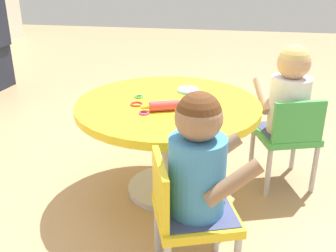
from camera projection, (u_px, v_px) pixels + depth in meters
ground_plane at (168, 190)px, 2.24m from camera, size 10.00×10.00×0.00m
craft_table at (168, 124)px, 2.08m from camera, size 0.94×0.94×0.52m
child_chair_left at (187, 213)px, 1.53m from camera, size 0.38×0.38×0.54m
seated_child_left at (199, 160)px, 1.45m from camera, size 0.36×0.41×0.51m
child_chair_right at (288, 135)px, 2.18m from camera, size 0.38×0.38×0.54m
seated_child_right at (290, 93)px, 2.12m from camera, size 0.41×0.36×0.51m
rolling_pin at (165, 106)px, 1.93m from camera, size 0.10×0.22×0.05m
craft_scissors at (194, 98)px, 2.10m from camera, size 0.08×0.14×0.01m
playdough_blob_0 at (188, 90)px, 2.20m from camera, size 0.12×0.12×0.02m
cookie_cutter_0 at (137, 104)px, 2.01m from camera, size 0.07×0.07×0.01m
cookie_cutter_1 at (139, 96)px, 2.11m from camera, size 0.05×0.05×0.01m
cookie_cutter_2 at (144, 113)px, 1.90m from camera, size 0.05×0.05×0.01m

